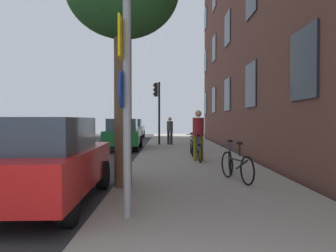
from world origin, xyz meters
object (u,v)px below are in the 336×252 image
bicycle_2 (198,150)px  bicycle_4 (197,144)px  traffic_light (157,102)px  bicycle_0 (237,166)px  pedestrian_1 (170,129)px  bicycle_1 (230,159)px  car_1 (123,134)px  bicycle_3 (192,146)px  car_2 (132,128)px  sign_post (125,94)px  pedestrian_0 (198,132)px  car_0 (46,160)px

bicycle_2 → bicycle_4: bicycle_2 is taller
traffic_light → bicycle_0: traffic_light is taller
traffic_light → bicycle_4: bearing=-68.4°
traffic_light → pedestrian_1: 1.76m
bicycle_0 → bicycle_1: 1.48m
bicycle_2 → car_1: bearing=119.9°
bicycle_2 → bicycle_1: bearing=-74.5°
bicycle_0 → bicycle_3: 5.87m
bicycle_1 → bicycle_4: 5.77m
bicycle_2 → car_2: (-3.94, 16.51, 0.35)m
bicycle_4 → sign_post: bearing=-101.1°
sign_post → bicycle_4: (2.01, 10.22, -1.48)m
bicycle_2 → pedestrian_1: 8.15m
bicycle_3 → bicycle_4: (0.35, 1.40, -0.00)m
bicycle_0 → bicycle_1: size_ratio=1.05×
pedestrian_0 → pedestrian_1: bearing=96.6°
bicycle_1 → car_1: size_ratio=0.37×
bicycle_2 → bicycle_3: bicycle_2 is taller
bicycle_0 → bicycle_1: (0.11, 1.48, -0.02)m
pedestrian_0 → car_0: bearing=-120.2°
bicycle_1 → pedestrian_0: bearing=104.1°
bicycle_3 → car_1: (-3.31, 3.96, 0.35)m
car_1 → car_2: bearing=93.1°
traffic_light → bicycle_2: bearing=-78.7°
bicycle_1 → bicycle_4: (-0.40, 5.76, 0.01)m
traffic_light → bicycle_0: size_ratio=2.18×
pedestrian_0 → pedestrian_1: 8.03m
sign_post → traffic_light: size_ratio=0.90×
bicycle_1 → pedestrian_1: 10.67m
bicycle_4 → pedestrian_1: size_ratio=1.02×
bicycle_0 → traffic_light: bearing=100.3°
bicycle_4 → car_0: size_ratio=0.38×
bicycle_4 → pedestrian_1: bearing=103.7°
traffic_light → bicycle_3: (1.55, -6.22, -2.15)m
pedestrian_0 → pedestrian_1: (-0.92, 7.98, -0.11)m
bicycle_0 → car_0: 4.31m
pedestrian_0 → car_2: pedestrian_0 is taller
bicycle_2 → car_2: bearing=103.4°
sign_post → bicycle_2: 7.28m
sign_post → bicycle_3: 9.10m
sign_post → car_1: sign_post is taller
sign_post → car_2: size_ratio=0.79×
sign_post → car_0: bearing=143.0°
bicycle_0 → car_1: size_ratio=0.39×
bicycle_4 → car_0: (-3.63, -9.00, 0.36)m
bicycle_4 → car_1: (-3.66, 2.56, 0.36)m
car_0 → car_2: bearing=91.5°
bicycle_4 → car_0: car_0 is taller
traffic_light → pedestrian_1: traffic_light is taller
bicycle_0 → bicycle_2: bicycle_2 is taller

